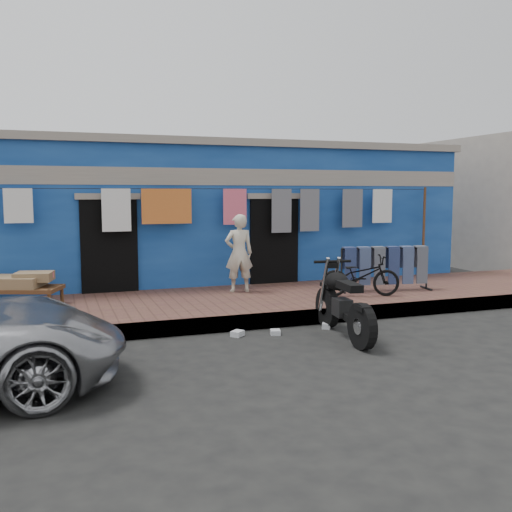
{
  "coord_description": "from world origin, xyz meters",
  "views": [
    {
      "loc": [
        -3.22,
        -7.06,
        2.22
      ],
      "look_at": [
        0.0,
        2.0,
        1.15
      ],
      "focal_mm": 40.0,
      "sensor_mm": 36.0,
      "label": 1
    }
  ],
  "objects_px": {
    "bicycle": "(361,271)",
    "motorcycle": "(344,301)",
    "seated_person": "(239,253)",
    "charpoy": "(14,290)",
    "jeans_rack": "(385,268)"
  },
  "relations": [
    {
      "from": "bicycle",
      "to": "motorcycle",
      "type": "relative_size",
      "value": 0.82
    },
    {
      "from": "motorcycle",
      "to": "jeans_rack",
      "type": "xyz_separation_m",
      "value": [
        2.13,
        2.23,
        0.14
      ]
    },
    {
      "from": "motorcycle",
      "to": "seated_person",
      "type": "bearing_deg",
      "value": 109.17
    },
    {
      "from": "seated_person",
      "to": "motorcycle",
      "type": "relative_size",
      "value": 0.85
    },
    {
      "from": "seated_person",
      "to": "bicycle",
      "type": "distance_m",
      "value": 2.4
    },
    {
      "from": "seated_person",
      "to": "motorcycle",
      "type": "distance_m",
      "value": 3.17
    },
    {
      "from": "seated_person",
      "to": "jeans_rack",
      "type": "relative_size",
      "value": 0.79
    },
    {
      "from": "jeans_rack",
      "to": "motorcycle",
      "type": "bearing_deg",
      "value": -133.71
    },
    {
      "from": "bicycle",
      "to": "jeans_rack",
      "type": "xyz_separation_m",
      "value": [
        0.78,
        0.4,
        -0.02
      ]
    },
    {
      "from": "charpoy",
      "to": "seated_person",
      "type": "bearing_deg",
      "value": 0.5
    },
    {
      "from": "charpoy",
      "to": "motorcycle",
      "type": "bearing_deg",
      "value": -31.93
    },
    {
      "from": "motorcycle",
      "to": "charpoy",
      "type": "height_order",
      "value": "motorcycle"
    },
    {
      "from": "bicycle",
      "to": "seated_person",
      "type": "bearing_deg",
      "value": 76.38
    },
    {
      "from": "bicycle",
      "to": "jeans_rack",
      "type": "distance_m",
      "value": 0.88
    },
    {
      "from": "bicycle",
      "to": "charpoy",
      "type": "relative_size",
      "value": 0.81
    }
  ]
}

